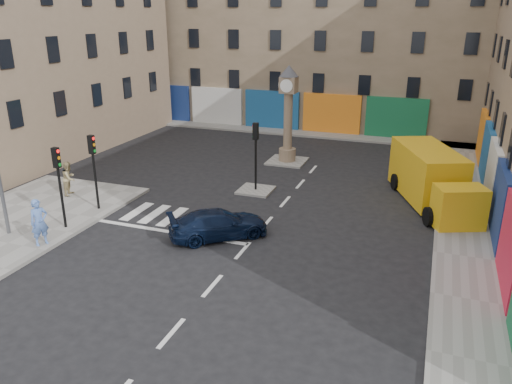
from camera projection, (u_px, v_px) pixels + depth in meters
The scene contains 15 objects.
ground at pixel (234, 261), 19.76m from camera, with size 120.00×120.00×0.00m, color black.
sidewalk_right at pixel (463, 202), 25.75m from camera, with size 2.60×30.00×0.15m, color gray.
sidewalk_far at pixel (293, 132), 40.62m from camera, with size 32.00×2.40×0.15m, color gray.
island_near at pixel (256, 190), 27.44m from camera, with size 1.80×1.80×0.12m, color gray.
island_far at pixel (287, 161), 32.74m from camera, with size 2.40×2.40×0.12m, color gray.
building_far at pixel (314, 21), 42.86m from camera, with size 32.00×10.00×17.00m, color #8C765D.
building_left at pixel (42, 40), 33.92m from camera, with size 8.00×20.00×15.00m, color #866F57.
traffic_light_left_near at pixel (59, 175), 21.72m from camera, with size 0.28×0.22×3.70m.
traffic_light_left_far at pixel (93, 160), 23.84m from camera, with size 0.28×0.22×3.70m.
traffic_light_island at pixel (256, 146), 26.58m from camera, with size 0.28×0.22×3.70m.
clock_pillar at pixel (288, 108), 31.54m from camera, with size 1.20×1.20×6.10m.
navy_sedan at pixel (219, 224), 21.68m from camera, with size 1.75×4.31×1.25m, color black.
yellow_van at pixel (432, 178), 25.32m from camera, with size 4.90×7.72×2.71m.
pedestrian_blue at pixel (39, 222), 20.55m from camera, with size 0.73×0.48×1.99m, color #5D85D5.
pedestrian_tan at pixel (69, 178), 26.26m from camera, with size 0.88×0.68×1.81m, color tan.
Camera 1 is at (6.89, -16.25, 9.33)m, focal length 35.00 mm.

